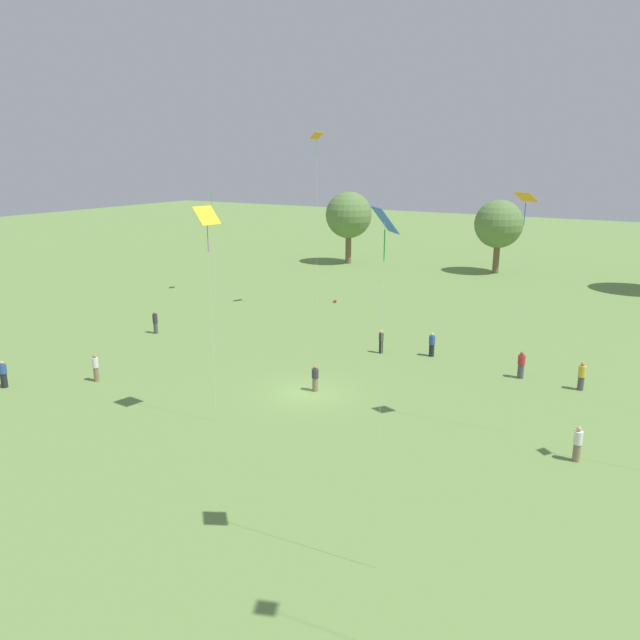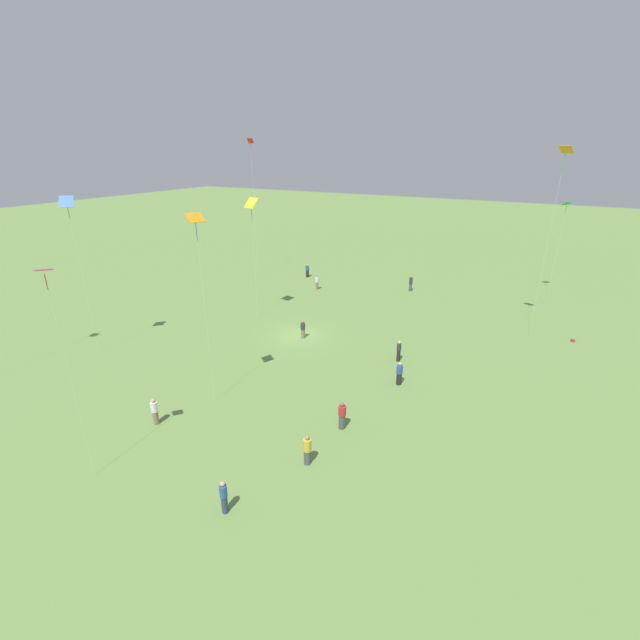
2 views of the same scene
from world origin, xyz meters
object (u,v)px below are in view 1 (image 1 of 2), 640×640
object	(u,v)px
person_5	(432,345)
person_6	(155,322)
person_7	(577,444)
kite_2	(317,144)
kite_3	(385,235)
kite_7	(207,222)
kite_1	(211,197)
picnic_bag_0	(335,301)
person_1	(521,365)
person_2	(582,376)
person_4	(3,374)
person_8	(315,378)
person_0	(381,341)
person_9	(96,368)
kite_6	(525,208)

from	to	relation	value
person_5	person_6	world-z (taller)	person_6
person_7	kite_2	bearing A→B (deg)	64.01
kite_3	kite_7	world-z (taller)	kite_3
kite_1	kite_7	bearing A→B (deg)	43.80
kite_2	kite_3	distance (m)	37.79
person_7	picnic_bag_0	xyz separation A→B (m)	(-25.90, 22.57, -0.75)
person_1	person_2	distance (m)	3.72
kite_1	kite_3	size ratio (longest dim) A/B	0.84
kite_3	picnic_bag_0	distance (m)	42.20
person_2	person_4	size ratio (longest dim) A/B	1.04
person_8	kite_7	bearing A→B (deg)	126.38
kite_3	kite_7	xyz separation A→B (m)	(-12.91, 6.76, -0.88)
person_0	person_8	distance (m)	8.93
kite_1	kite_3	xyz separation A→B (m)	(34.28, -32.14, 1.86)
person_2	person_8	distance (m)	16.39
person_2	kite_2	bearing A→B (deg)	137.73
person_0	person_9	bearing A→B (deg)	-56.22
person_6	picnic_bag_0	distance (m)	18.38
person_0	person_8	world-z (taller)	person_0
kite_1	person_4	bearing A→B (deg)	16.99
kite_2	picnic_bag_0	world-z (taller)	kite_2
person_6	kite_3	xyz separation A→B (m)	(28.39, -17.69, 10.79)
kite_2	kite_6	world-z (taller)	kite_2
kite_3	picnic_bag_0	xyz separation A→B (m)	(-21.22, 34.59, -11.59)
person_4	picnic_bag_0	bearing A→B (deg)	-65.88
person_9	kite_3	distance (m)	27.05
person_7	person_9	distance (m)	28.58
person_6	person_2	bearing A→B (deg)	130.13
picnic_bag_0	person_7	bearing A→B (deg)	-41.07
picnic_bag_0	person_2	bearing A→B (deg)	-27.20
person_7	picnic_bag_0	bearing A→B (deg)	59.39
person_0	person_9	distance (m)	19.68
person_7	kite_7	size ratio (longest dim) A/B	0.15
kite_1	kite_7	world-z (taller)	kite_7
person_0	person_7	xyz separation A→B (m)	(15.12, -10.32, -0.01)
person_0	kite_6	size ratio (longest dim) A/B	0.14
person_7	kite_6	xyz separation A→B (m)	(-3.64, 1.44, 10.74)
person_5	person_0	bearing A→B (deg)	95.30
kite_7	picnic_bag_0	world-z (taller)	kite_7
kite_3	picnic_bag_0	bearing A→B (deg)	32.37
person_6	person_8	bearing A→B (deg)	108.88
person_0	person_7	size ratio (longest dim) A/B	0.99
kite_6	person_1	bearing A→B (deg)	-13.60
person_2	person_0	bearing A→B (deg)	156.68
person_9	kite_3	world-z (taller)	kite_3
person_9	picnic_bag_0	world-z (taller)	person_9
kite_1	kite_2	xyz separation A→B (m)	(13.10, -1.02, 5.06)
kite_3	person_8	bearing A→B (deg)	39.28
person_6	person_7	xyz separation A→B (m)	(33.07, -5.67, -0.04)
person_1	person_5	bearing A→B (deg)	163.13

